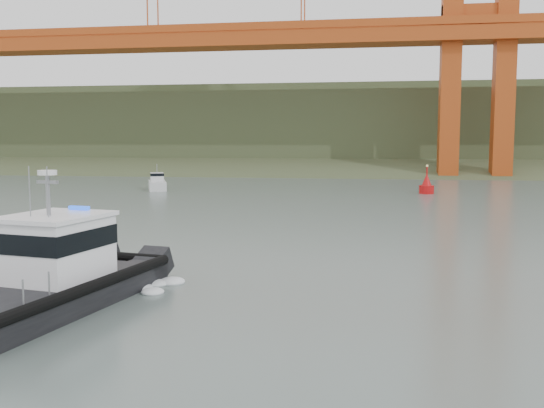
{
  "coord_description": "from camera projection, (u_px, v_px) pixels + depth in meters",
  "views": [
    {
      "loc": [
        5.75,
        -23.53,
        5.94
      ],
      "look_at": [
        0.44,
        9.68,
        2.4
      ],
      "focal_mm": 40.0,
      "sensor_mm": 36.0,
      "label": 1
    }
  ],
  "objects": [
    {
      "name": "patrol_boat",
      "position": [
        50.0,
        272.0,
        21.57
      ],
      "size": [
        5.57,
        10.95,
        5.07
      ],
      "rotation": [
        0.0,
        0.0,
        -0.18
      ],
      "color": "black",
      "rests_on": "ground"
    },
    {
      "name": "nav_buoy",
      "position": [
        427.0,
        186.0,
        67.69
      ],
      "size": [
        1.65,
        1.65,
        3.43
      ],
      "color": "#B60C0D",
      "rests_on": "ground"
    },
    {
      "name": "motorboat",
      "position": [
        157.0,
        183.0,
        73.08
      ],
      "size": [
        3.97,
        6.12,
        3.2
      ],
      "rotation": [
        0.0,
        0.0,
        0.38
      ],
      "color": "silver",
      "rests_on": "ground"
    },
    {
      "name": "ground",
      "position": [
        224.0,
        287.0,
        24.63
      ],
      "size": [
        400.0,
        400.0,
        0.0
      ],
      "primitive_type": "plane",
      "color": "#4D5B57",
      "rests_on": "ground"
    },
    {
      "name": "headlands",
      "position": [
        345.0,
        136.0,
        147.14
      ],
      "size": [
        500.0,
        105.36,
        27.12
      ],
      "color": "#344527",
      "rests_on": "ground"
    }
  ]
}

